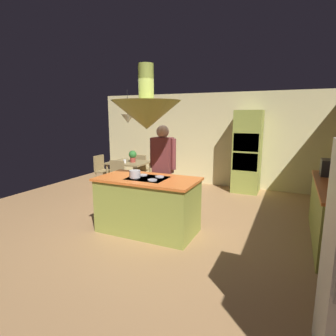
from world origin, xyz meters
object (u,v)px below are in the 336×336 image
kitchen_island (148,205)px  cooking_pot_on_cooktop (135,174)px  chair_at_corner (102,169)px  microwave_on_counter (336,168)px  dining_table (129,166)px  potted_plant_on_table (133,156)px  chair_by_back_wall (141,167)px  oven_tower (247,152)px  person_at_island (163,165)px  chair_facing_island (115,176)px  cup_on_table (125,161)px

kitchen_island → cooking_pot_on_cooktop: 0.58m
chair_at_corner → microwave_on_counter: microwave_on_counter is taller
dining_table → potted_plant_on_table: potted_plant_on_table is taller
microwave_on_counter → chair_by_back_wall: bearing=164.1°
oven_tower → microwave_on_counter: bearing=-45.9°
dining_table → microwave_on_counter: (4.54, -0.65, 0.42)m
oven_tower → chair_at_corner: 3.88m
oven_tower → potted_plant_on_table: 2.92m
person_at_island → cooking_pot_on_cooktop: person_at_island is taller
chair_facing_island → chair_at_corner: (-0.87, 0.64, 0.00)m
oven_tower → chair_at_corner: (-3.67, -1.14, -0.53)m
chair_by_back_wall → microwave_on_counter: bearing=164.1°
dining_table → chair_facing_island: 0.65m
dining_table → potted_plant_on_table: bearing=-2.9°
kitchen_island → person_at_island: person_at_island is taller
dining_table → chair_facing_island: bearing=-90.0°
chair_facing_island → chair_at_corner: same height
dining_table → chair_by_back_wall: chair_by_back_wall is taller
chair_by_back_wall → cooking_pot_on_cooktop: (1.54, -2.87, 0.50)m
kitchen_island → microwave_on_counter: microwave_on_counter is taller
person_at_island → potted_plant_on_table: (-1.52, 1.38, -0.10)m
chair_facing_island → oven_tower: bearing=32.5°
oven_tower → person_at_island: (-1.16, -2.53, -0.01)m
kitchen_island → potted_plant_on_table: size_ratio=5.58×
chair_facing_island → potted_plant_on_table: (0.12, 0.63, 0.42)m
chair_by_back_wall → chair_at_corner: bearing=36.2°
dining_table → chair_by_back_wall: size_ratio=1.13×
dining_table → chair_at_corner: (-0.87, -0.00, -0.15)m
kitchen_island → person_at_island: size_ratio=0.95×
chair_facing_island → chair_by_back_wall: same height
dining_table → chair_by_back_wall: (0.00, 0.64, -0.15)m
cup_on_table → chair_facing_island: bearing=-91.0°
chair_by_back_wall → chair_at_corner: same height
dining_table → chair_at_corner: bearing=-180.0°
cooking_pot_on_cooktop → dining_table: bearing=124.6°
oven_tower → cooking_pot_on_cooktop: (-1.26, -3.37, -0.03)m
kitchen_island → chair_by_back_wall: kitchen_island is taller
kitchen_island → cup_on_table: (-1.69, 1.89, 0.34)m
chair_facing_island → cooking_pot_on_cooktop: size_ratio=4.83×
oven_tower → person_at_island: 2.78m
potted_plant_on_table → chair_facing_island: bearing=-100.9°
potted_plant_on_table → cooking_pot_on_cooktop: (1.42, -2.22, 0.08)m
chair_by_back_wall → microwave_on_counter: size_ratio=1.89×
oven_tower → cup_on_table: 3.11m
chair_facing_island → kitchen_island: bearing=-40.7°
oven_tower → chair_at_corner: oven_tower is taller
chair_at_corner → potted_plant_on_table: potted_plant_on_table is taller
potted_plant_on_table → microwave_on_counter: 4.47m
oven_tower → potted_plant_on_table: oven_tower is taller
person_at_island → potted_plant_on_table: 2.05m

